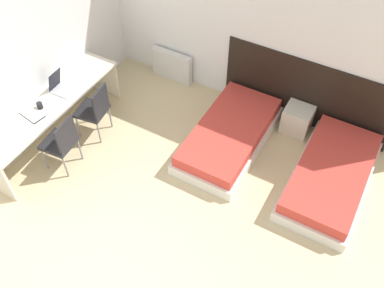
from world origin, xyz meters
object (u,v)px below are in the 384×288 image
Objects in this scene: chair_near_laptop at (95,108)px; chair_near_notebook at (61,141)px; laptop at (60,87)px; nightstand at (297,120)px; bed_near_door at (331,176)px; bed_near_window at (229,136)px.

chair_near_laptop is 1.00× the size of chair_near_notebook.
laptop reaches higher than chair_near_notebook.
bed_near_door is at bearing -44.80° from nightstand.
chair_near_laptop reaches higher than bed_near_door.
bed_near_door is 3.45m from chair_near_laptop.
chair_near_notebook is (-1.82, -1.49, 0.33)m from bed_near_window.
laptop is at bearing -176.59° from chair_near_laptop.
chair_near_notebook is 2.76× the size of laptop.
chair_near_laptop is (-3.35, -0.76, 0.33)m from bed_near_door.
bed_near_window and bed_near_door have the same top height.
chair_near_laptop reaches higher than bed_near_window.
bed_near_window is 5.81× the size of laptop.
chair_near_laptop is (-2.59, -1.52, 0.29)m from nightstand.
bed_near_door is at bearing 19.24° from chair_near_notebook.
laptop is at bearing -167.34° from bed_near_door.
bed_near_door is 1.08m from nightstand.
laptop is at bearing -159.49° from bed_near_window.
bed_near_window is 2.00m from chair_near_laptop.
chair_near_laptop is 2.76× the size of laptop.
nightstand is at bearing 25.73° from laptop.
nightstand is at bearing 135.20° from bed_near_door.
chair_near_laptop is at bearing -157.32° from bed_near_window.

